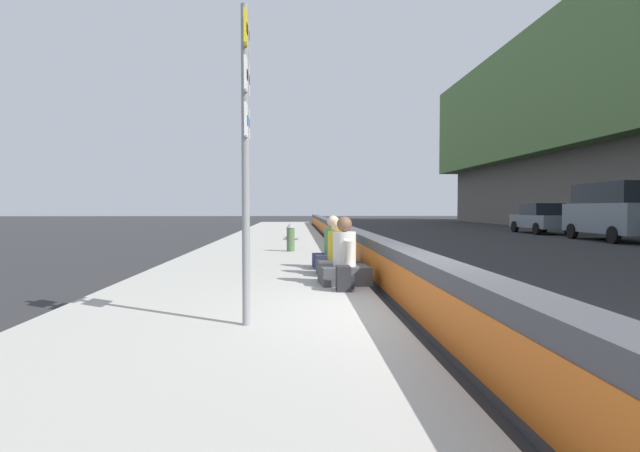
{
  "coord_description": "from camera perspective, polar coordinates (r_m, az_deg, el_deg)",
  "views": [
    {
      "loc": [
        -6.29,
        1.69,
        1.48
      ],
      "look_at": [
        9.18,
        0.93,
        0.9
      ],
      "focal_mm": 28.0,
      "sensor_mm": 36.0,
      "label": 1
    }
  ],
  "objects": [
    {
      "name": "seated_person_middle",
      "position": [
        9.95,
        1.98,
        -3.58
      ],
      "size": [
        0.71,
        0.83,
        1.11
      ],
      "color": "#424247",
      "rests_on": "sidewalk_strip"
    },
    {
      "name": "fire_hydrant",
      "position": [
        15.22,
        -3.38,
        -1.22
      ],
      "size": [
        0.26,
        0.46,
        0.88
      ],
      "color": "#47663D",
      "rests_on": "sidewalk_strip"
    },
    {
      "name": "route_sign_post",
      "position": [
        5.74,
        -8.45,
        9.67
      ],
      "size": [
        0.44,
        0.09,
        3.6
      ],
      "color": "gray",
      "rests_on": "sidewalk_strip"
    },
    {
      "name": "sidewalk_strip",
      "position": [
        6.52,
        -11.42,
        -10.38
      ],
      "size": [
        80.0,
        4.4,
        0.14
      ],
      "primitive_type": "cube",
      "color": "#A8A59E",
      "rests_on": "ground_plane"
    },
    {
      "name": "parked_car_midline",
      "position": [
        30.93,
        23.92,
        0.81
      ],
      "size": [
        4.55,
        2.05,
        1.71
      ],
      "color": "slate",
      "rests_on": "ground_plane"
    },
    {
      "name": "seated_person_foreground",
      "position": [
        8.74,
        2.79,
        -4.23
      ],
      "size": [
        0.8,
        0.91,
        1.18
      ],
      "color": "#424247",
      "rests_on": "sidewalk_strip"
    },
    {
      "name": "jersey_barrier",
      "position": [
        6.6,
        12.1,
        -7.1
      ],
      "size": [
        76.0,
        0.45,
        0.85
      ],
      "color": "#47474C",
      "rests_on": "ground_plane"
    },
    {
      "name": "parked_car_fourth",
      "position": [
        25.34,
        30.53,
        1.56
      ],
      "size": [
        5.17,
        2.25,
        2.56
      ],
      "color": "slate",
      "rests_on": "ground_plane"
    },
    {
      "name": "seated_person_rear",
      "position": [
        11.0,
        1.5,
        -2.95
      ],
      "size": [
        0.8,
        0.91,
        1.16
      ],
      "color": "#23284C",
      "rests_on": "sidewalk_strip"
    },
    {
      "name": "backpack",
      "position": [
        8.04,
        2.76,
        -6.04
      ],
      "size": [
        0.32,
        0.28,
        0.4
      ],
      "color": "#232328",
      "rests_on": "sidewalk_strip"
    },
    {
      "name": "ground_plane",
      "position": [
        6.68,
        12.1,
        -10.7
      ],
      "size": [
        160.0,
        160.0,
        0.0
      ],
      "primitive_type": "plane",
      "color": "#2B2B2D",
      "rests_on": "ground"
    }
  ]
}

